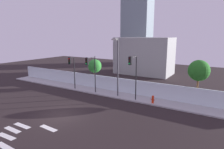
{
  "coord_description": "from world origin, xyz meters",
  "views": [
    {
      "loc": [
        13.2,
        -12.18,
        7.4
      ],
      "look_at": [
        1.72,
        6.5,
        3.01
      ],
      "focal_mm": 31.17,
      "sensor_mm": 36.0,
      "label": 1
    }
  ],
  "objects_px": {
    "roadside_tree_leftmost": "(95,66)",
    "roadside_tree_midleft": "(199,71)",
    "traffic_light_center": "(91,67)",
    "street_lamp_curbside": "(117,63)",
    "fire_hydrant": "(153,99)",
    "traffic_light_right": "(72,66)",
    "traffic_light_left": "(133,69)"
  },
  "relations": [
    {
      "from": "traffic_light_center",
      "to": "fire_hydrant",
      "type": "height_order",
      "value": "traffic_light_center"
    },
    {
      "from": "traffic_light_center",
      "to": "street_lamp_curbside",
      "type": "bearing_deg",
      "value": 13.8
    },
    {
      "from": "fire_hydrant",
      "to": "traffic_light_center",
      "type": "bearing_deg",
      "value": -174.76
    },
    {
      "from": "traffic_light_right",
      "to": "fire_hydrant",
      "type": "xyz_separation_m",
      "value": [
        11.35,
        0.41,
        -2.78
      ]
    },
    {
      "from": "street_lamp_curbside",
      "to": "roadside_tree_midleft",
      "type": "relative_size",
      "value": 1.45
    },
    {
      "from": "traffic_light_right",
      "to": "roadside_tree_midleft",
      "type": "xyz_separation_m",
      "value": [
        15.33,
        3.42,
        0.27
      ]
    },
    {
      "from": "traffic_light_center",
      "to": "fire_hydrant",
      "type": "bearing_deg",
      "value": 5.24
    },
    {
      "from": "roadside_tree_leftmost",
      "to": "roadside_tree_midleft",
      "type": "height_order",
      "value": "roadside_tree_midleft"
    },
    {
      "from": "traffic_light_left",
      "to": "traffic_light_right",
      "type": "xyz_separation_m",
      "value": [
        -9.1,
        0.05,
        -0.43
      ]
    },
    {
      "from": "traffic_light_left",
      "to": "fire_hydrant",
      "type": "bearing_deg",
      "value": 11.6
    },
    {
      "from": "traffic_light_left",
      "to": "street_lamp_curbside",
      "type": "xyz_separation_m",
      "value": [
        -2.3,
        0.56,
        0.45
      ]
    },
    {
      "from": "traffic_light_left",
      "to": "fire_hydrant",
      "type": "distance_m",
      "value": 3.95
    },
    {
      "from": "traffic_light_center",
      "to": "traffic_light_right",
      "type": "bearing_deg",
      "value": 174.8
    },
    {
      "from": "traffic_light_right",
      "to": "traffic_light_left",
      "type": "bearing_deg",
      "value": -0.34
    },
    {
      "from": "traffic_light_center",
      "to": "street_lamp_curbside",
      "type": "distance_m",
      "value": 3.5
    },
    {
      "from": "street_lamp_curbside",
      "to": "roadside_tree_leftmost",
      "type": "relative_size",
      "value": 1.73
    },
    {
      "from": "traffic_light_left",
      "to": "traffic_light_right",
      "type": "bearing_deg",
      "value": 179.66
    },
    {
      "from": "traffic_light_center",
      "to": "fire_hydrant",
      "type": "xyz_separation_m",
      "value": [
        7.88,
        0.72,
        -2.98
      ]
    },
    {
      "from": "traffic_light_left",
      "to": "roadside_tree_leftmost",
      "type": "relative_size",
      "value": 1.25
    },
    {
      "from": "traffic_light_left",
      "to": "fire_hydrant",
      "type": "height_order",
      "value": "traffic_light_left"
    },
    {
      "from": "traffic_light_center",
      "to": "traffic_light_right",
      "type": "distance_m",
      "value": 3.48
    },
    {
      "from": "roadside_tree_midleft",
      "to": "traffic_light_right",
      "type": "bearing_deg",
      "value": -167.44
    },
    {
      "from": "roadside_tree_leftmost",
      "to": "roadside_tree_midleft",
      "type": "relative_size",
      "value": 0.83
    },
    {
      "from": "traffic_light_right",
      "to": "fire_hydrant",
      "type": "height_order",
      "value": "traffic_light_right"
    },
    {
      "from": "roadside_tree_leftmost",
      "to": "street_lamp_curbside",
      "type": "bearing_deg",
      "value": -27.86
    },
    {
      "from": "street_lamp_curbside",
      "to": "roadside_tree_midleft",
      "type": "distance_m",
      "value": 9.04
    },
    {
      "from": "traffic_light_center",
      "to": "fire_hydrant",
      "type": "relative_size",
      "value": 5.4
    },
    {
      "from": "traffic_light_right",
      "to": "roadside_tree_midleft",
      "type": "height_order",
      "value": "roadside_tree_midleft"
    },
    {
      "from": "street_lamp_curbside",
      "to": "fire_hydrant",
      "type": "xyz_separation_m",
      "value": [
        4.55,
        -0.1,
        -3.66
      ]
    },
    {
      "from": "traffic_light_left",
      "to": "roadside_tree_leftmost",
      "type": "bearing_deg",
      "value": 156.04
    },
    {
      "from": "fire_hydrant",
      "to": "roadside_tree_midleft",
      "type": "xyz_separation_m",
      "value": [
        3.99,
        3.01,
        3.06
      ]
    },
    {
      "from": "fire_hydrant",
      "to": "roadside_tree_leftmost",
      "type": "relative_size",
      "value": 0.21
    }
  ]
}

